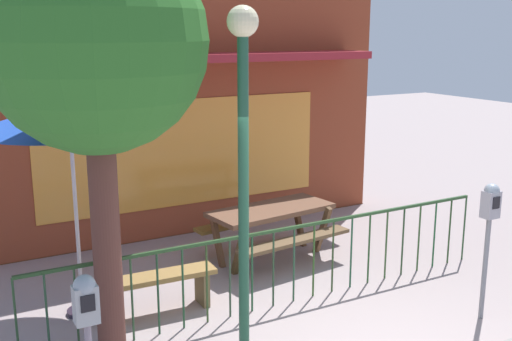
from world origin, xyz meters
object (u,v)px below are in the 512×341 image
(street_tree, at_px, (95,45))
(street_lamp, at_px, (243,138))
(patio_umbrella, at_px, (69,116))
(parking_meter_far, at_px, (87,316))
(patio_bench, at_px, (157,285))
(parking_meter_near, at_px, (490,215))
(picnic_table_left, at_px, (271,219))

(street_tree, bearing_deg, street_lamp, -34.86)
(patio_umbrella, height_order, parking_meter_far, patio_umbrella)
(patio_bench, height_order, parking_meter_far, parking_meter_far)
(patio_bench, relative_size, parking_meter_far, 0.96)
(parking_meter_far, relative_size, street_tree, 0.35)
(patio_umbrella, relative_size, parking_meter_far, 1.70)
(patio_umbrella, height_order, street_tree, street_tree)
(patio_umbrella, xyz_separation_m, parking_meter_near, (4.01, -2.34, -1.10))
(picnic_table_left, bearing_deg, parking_meter_near, -66.70)
(patio_bench, distance_m, parking_meter_far, 2.49)
(picnic_table_left, relative_size, parking_meter_far, 1.33)
(picnic_table_left, height_order, patio_umbrella, patio_umbrella)
(parking_meter_near, xyz_separation_m, street_tree, (-4.00, 1.10, 1.88))
(patio_bench, xyz_separation_m, parking_meter_near, (3.23, -1.92, 0.88))
(parking_meter_near, bearing_deg, street_lamp, 173.22)
(patio_bench, xyz_separation_m, parking_meter_far, (-1.26, -2.01, 0.78))
(parking_meter_far, bearing_deg, patio_bench, 57.98)
(street_lamp, bearing_deg, parking_meter_near, -6.78)
(picnic_table_left, relative_size, parking_meter_near, 1.22)
(picnic_table_left, relative_size, patio_bench, 1.38)
(picnic_table_left, bearing_deg, street_tree, -149.16)
(patio_bench, height_order, street_tree, street_tree)
(parking_meter_near, relative_size, street_lamp, 0.46)
(patio_bench, xyz_separation_m, street_lamp, (0.32, -1.57, 1.95))
(picnic_table_left, bearing_deg, patio_bench, -157.08)
(parking_meter_near, distance_m, street_lamp, 3.12)
(picnic_table_left, distance_m, street_lamp, 3.42)
(parking_meter_far, bearing_deg, patio_umbrella, 78.89)
(patio_umbrella, xyz_separation_m, street_lamp, (1.10, -1.99, -0.03))
(parking_meter_far, distance_m, street_tree, 2.37)
(patio_umbrella, height_order, street_lamp, street_lamp)
(patio_umbrella, bearing_deg, street_lamp, -61.09)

